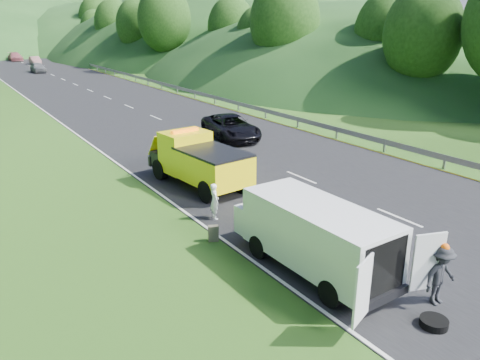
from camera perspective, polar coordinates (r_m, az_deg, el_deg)
ground at (r=18.95m, az=8.40°, el=-4.58°), size 320.00×320.00×0.00m
road_surface at (r=55.37m, az=-17.82°, el=10.34°), size 14.00×200.00×0.02m
guardrail at (r=69.37m, az=-14.88°, el=12.19°), size 0.06×140.00×1.52m
tree_line_right at (r=81.05m, az=-7.96°, el=13.53°), size 14.00×140.00×14.00m
hills_backdrop at (r=148.86m, az=-27.06°, el=14.15°), size 201.00×288.60×44.00m
tow_truck at (r=22.04m, az=-5.10°, el=2.41°), size 2.75×6.12×2.55m
white_van at (r=14.67m, az=8.97°, el=-6.47°), size 3.46×6.33×2.24m
woman at (r=18.69m, az=-3.09°, el=-4.73°), size 0.48×0.60×1.46m
child at (r=16.89m, az=5.92°, el=-7.52°), size 0.67×0.67×1.10m
worker at (r=14.58m, az=22.81°, el=-13.70°), size 1.15×0.68×1.75m
suitcase at (r=16.79m, az=-3.27°, el=-6.51°), size 0.41×0.33×0.59m
spare_tire at (r=13.61m, az=22.49°, el=-16.17°), size 0.72×0.72×0.20m
passing_suv at (r=31.20m, az=-1.11°, el=5.07°), size 3.44×5.87×1.53m
dist_car_a at (r=77.29m, az=-23.34°, el=11.94°), size 1.72×4.29×1.46m
dist_car_b at (r=91.39m, az=-23.64°, el=12.77°), size 1.44×4.12×1.36m
dist_car_c at (r=100.73m, az=-25.64°, el=12.95°), size 2.13×5.23×1.52m
dist_car_d at (r=119.09m, az=-26.06°, el=13.56°), size 1.72×4.29×1.46m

